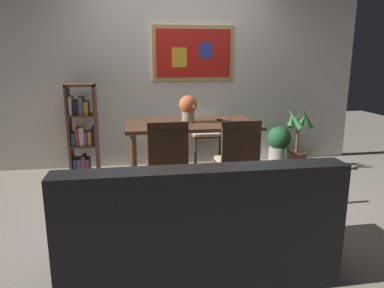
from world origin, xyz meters
The scene contains 12 objects.
ground_plane centered at (0.00, 0.00, 0.00)m, with size 12.00×12.00×0.00m, color gray.
wall_back_with_painting centered at (0.00, 1.51, 1.30)m, with size 5.20×0.14×2.60m.
dining_table centered at (0.06, 0.59, 0.65)m, with size 1.54×0.89×0.74m.
dining_chair_far_right centered at (0.38, 1.39, 0.54)m, with size 0.40×0.41×0.91m.
dining_chair_near_right centered at (0.40, -0.23, 0.54)m, with size 0.40×0.41×0.91m.
dining_chair_near_left centered at (-0.30, -0.19, 0.54)m, with size 0.40×0.41×0.91m.
leather_couch centered at (-0.20, -1.28, 0.31)m, with size 1.80×0.84×0.84m.
bookshelf centered at (-1.26, 1.14, 0.56)m, with size 0.36×0.28×1.17m.
potted_ivy centered at (1.45, 1.25, 0.28)m, with size 0.34×0.34×0.58m.
potted_palm centered at (1.56, 0.90, 0.32)m, with size 0.40×0.37×0.87m.
flower_vase centered at (0.03, 0.60, 0.92)m, with size 0.21×0.21×0.32m.
tv_remote centered at (0.46, 0.63, 0.76)m, with size 0.15×0.13×0.02m.
Camera 1 is at (-0.61, -3.56, 1.47)m, focal length 33.74 mm.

